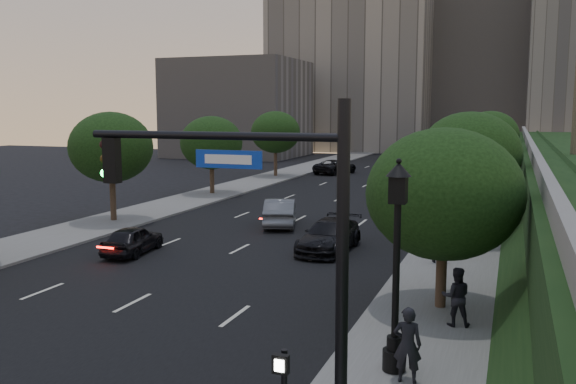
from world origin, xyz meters
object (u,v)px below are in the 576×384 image
at_px(street_lamp, 396,276).
at_px(sedan_mid_left, 280,212).
at_px(sedan_near_left, 133,240).
at_px(pedestrian_b, 456,297).
at_px(pedestrian_a, 407,345).
at_px(pedestrian_c, 438,243).
at_px(sedan_far_left, 335,167).
at_px(sedan_near_right, 329,236).
at_px(traffic_signal_mast, 287,274).
at_px(sedan_far_right, 416,191).

relative_size(street_lamp, sedan_mid_left, 1.13).
bearing_deg(sedan_mid_left, sedan_near_left, 48.19).
height_order(street_lamp, pedestrian_b, street_lamp).
bearing_deg(pedestrian_a, pedestrian_c, -93.81).
bearing_deg(sedan_near_left, sedan_far_left, -95.34).
distance_m(sedan_mid_left, pedestrian_c, 11.73).
height_order(pedestrian_a, pedestrian_b, pedestrian_a).
height_order(sedan_mid_left, sedan_far_left, sedan_mid_left).
xyz_separation_m(street_lamp, sedan_mid_left, (-10.13, 18.17, -1.82)).
bearing_deg(pedestrian_c, sedan_far_left, -89.35).
distance_m(street_lamp, pedestrian_a, 1.68).
relative_size(sedan_far_left, sedan_near_right, 1.06).
height_order(street_lamp, sedan_mid_left, street_lamp).
bearing_deg(traffic_signal_mast, sedan_far_right, 94.46).
xyz_separation_m(street_lamp, sedan_near_right, (-5.54, 12.88, -1.88)).
xyz_separation_m(sedan_far_left, sedan_far_right, (11.13, -17.09, 0.03)).
distance_m(street_lamp, sedan_far_right, 31.08).
relative_size(traffic_signal_mast, sedan_near_right, 1.34).
distance_m(sedan_near_right, pedestrian_a, 14.71).
bearing_deg(sedan_mid_left, pedestrian_a, 101.47).
relative_size(sedan_mid_left, sedan_near_right, 0.95).
bearing_deg(sedan_near_right, sedan_far_right, 87.22).
distance_m(sedan_far_left, pedestrian_c, 39.00).
relative_size(traffic_signal_mast, sedan_far_left, 1.27).
relative_size(sedan_mid_left, sedan_far_left, 0.90).
distance_m(sedan_far_left, pedestrian_a, 50.87).
xyz_separation_m(traffic_signal_mast, pedestrian_c, (1.06, 16.14, -2.65)).
xyz_separation_m(pedestrian_a, pedestrian_c, (-0.69, 12.39, -0.08)).
bearing_deg(traffic_signal_mast, sedan_near_left, 133.73).
distance_m(sedan_near_left, sedan_near_right, 9.41).
relative_size(street_lamp, pedestrian_a, 2.95).
height_order(sedan_mid_left, pedestrian_a, pedestrian_a).
bearing_deg(pedestrian_a, sedan_near_left, -40.50).
bearing_deg(pedestrian_a, sedan_mid_left, -67.62).
bearing_deg(sedan_near_left, traffic_signal_mast, 126.84).
bearing_deg(street_lamp, traffic_signal_mast, -107.17).
xyz_separation_m(sedan_near_left, sedan_mid_left, (4.03, 9.08, 0.13)).
bearing_deg(sedan_near_right, sedan_far_left, 107.37).
relative_size(sedan_far_left, sedan_far_right, 1.18).
height_order(traffic_signal_mast, sedan_far_right, traffic_signal_mast).
xyz_separation_m(sedan_far_left, pedestrian_c, (14.93, -36.03, 0.26)).
bearing_deg(pedestrian_c, sedan_near_left, -10.72).
xyz_separation_m(traffic_signal_mast, sedan_near_right, (-4.21, 17.19, -2.92)).
height_order(sedan_mid_left, sedan_near_right, sedan_mid_left).
height_order(pedestrian_a, pedestrian_c, pedestrian_a).
distance_m(sedan_far_right, pedestrian_c, 19.31).
bearing_deg(sedan_near_left, sedan_mid_left, -120.81).
xyz_separation_m(pedestrian_b, pedestrian_c, (-1.45, 7.88, -0.05)).
bearing_deg(sedan_far_right, sedan_mid_left, -135.47).
bearing_deg(sedan_near_right, traffic_signal_mast, -74.31).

